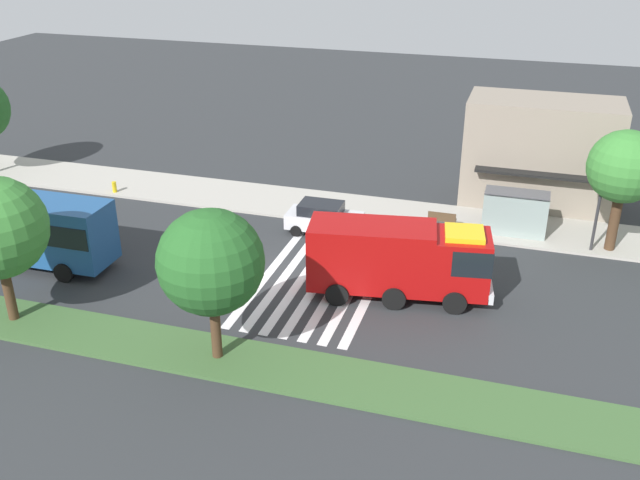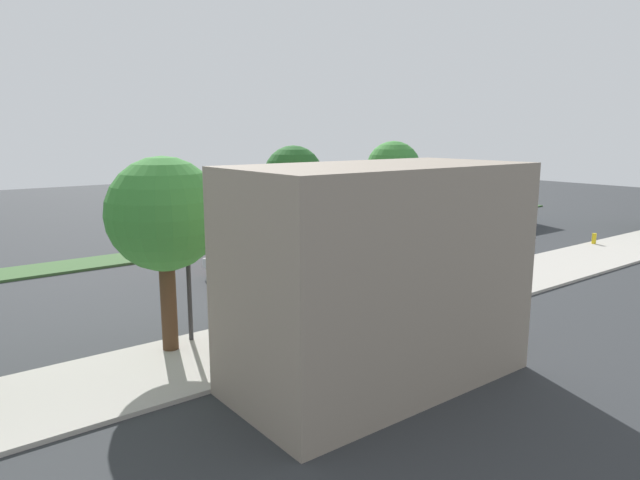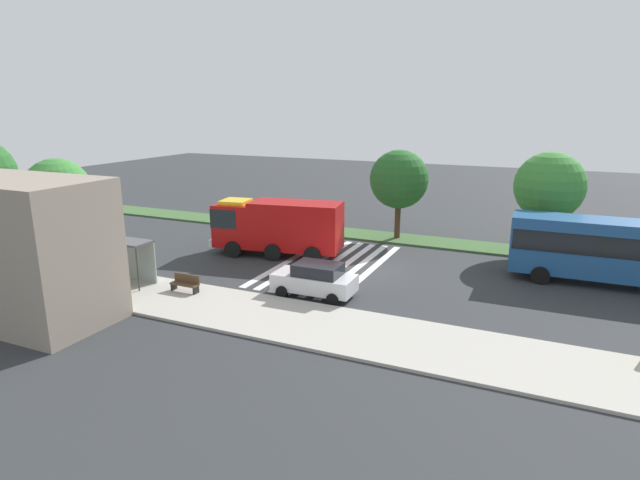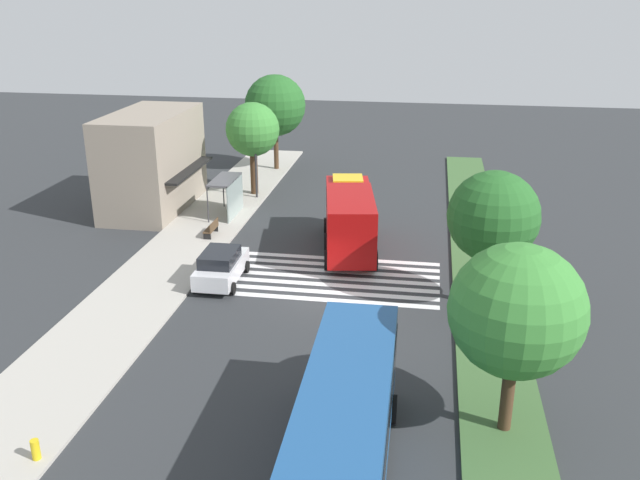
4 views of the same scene
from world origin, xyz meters
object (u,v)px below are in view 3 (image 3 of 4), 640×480
bus_stop_shelter (126,251)px  bench_near_shelter (185,283)px  fire_truck (274,225)px  median_tree_far_west (549,186)px  transit_bus (626,249)px  parked_car_mid (315,279)px  median_tree_west (399,180)px  sidewalk_tree_west (58,192)px  street_lamp (78,211)px

bus_stop_shelter → bench_near_shelter: bearing=179.7°
fire_truck → bench_near_shelter: size_ratio=5.56×
bench_near_shelter → median_tree_far_west: median_tree_far_west is taller
bus_stop_shelter → transit_bus: bearing=-156.9°
parked_car_mid → median_tree_far_west: size_ratio=0.64×
bus_stop_shelter → median_tree_west: bearing=-124.7°
parked_car_mid → median_tree_far_west: bearing=-129.4°
bus_stop_shelter → median_tree_far_west: 26.35m
parked_car_mid → bench_near_shelter: 6.86m
parked_car_mid → sidewalk_tree_west: size_ratio=0.65×
street_lamp → sidewalk_tree_west: bearing=22.9°
sidewalk_tree_west → median_tree_far_west: size_ratio=0.99×
sidewalk_tree_west → bus_stop_shelter: bearing=176.5°
transit_bus → median_tree_far_west: median_tree_far_west is taller
parked_car_mid → sidewalk_tree_west: 16.11m
fire_truck → parked_car_mid: (-5.69, 5.89, -1.14)m
fire_truck → median_tree_west: (-6.25, -7.37, 2.42)m
transit_bus → sidewalk_tree_west: sidewalk_tree_west is taller
bench_near_shelter → median_tree_west: bearing=-113.7°
transit_bus → median_tree_west: bearing=159.6°
fire_truck → parked_car_mid: 8.27m
parked_car_mid → street_lamp: size_ratio=0.72×
sidewalk_tree_west → fire_truck: bearing=-140.4°
street_lamp → median_tree_west: median_tree_west is taller
parked_car_mid → median_tree_west: (-0.56, -13.26, 3.56)m
street_lamp → sidewalk_tree_west: size_ratio=0.90×
bench_near_shelter → street_lamp: street_lamp is taller
fire_truck → sidewalk_tree_west: bearing=30.5°
bus_stop_shelter → median_tree_far_west: size_ratio=0.52×
street_lamp → median_tree_far_west: 29.28m
bench_near_shelter → median_tree_west: 17.68m
sidewalk_tree_west → median_tree_west: 22.28m
fire_truck → transit_bus: transit_bus is taller
parked_car_mid → bus_stop_shelter: bearing=12.8°
parked_car_mid → bench_near_shelter: bearing=20.9°
parked_car_mid → sidewalk_tree_west: (15.48, 2.20, 3.87)m
transit_bus → sidewalk_tree_west: (30.19, 10.40, 2.63)m
median_tree_far_west → street_lamp: bearing=31.0°
parked_car_mid → bus_stop_shelter: 10.72m
median_tree_west → street_lamp: bearing=44.9°
median_tree_west → transit_bus: bearing=160.3°
fire_truck → sidewalk_tree_west: size_ratio=1.35×
transit_bus → median_tree_far_west: size_ratio=1.75×
street_lamp → median_tree_far_west: size_ratio=0.89×
bench_near_shelter → bus_stop_shelter: bearing=-0.3°
street_lamp → median_tree_west: 21.34m
transit_bus → parked_car_mid: bearing=-151.5°
median_tree_far_west → transit_bus: bearing=129.3°
fire_truck → median_tree_west: 9.96m
bus_stop_shelter → median_tree_west: size_ratio=0.54×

